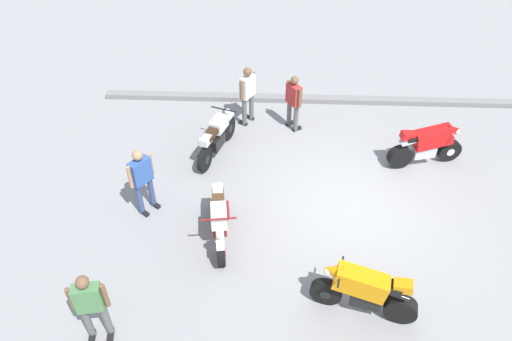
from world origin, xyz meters
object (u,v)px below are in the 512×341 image
object	(u,v)px
person_in_red_shirt	(293,100)
person_in_white_shirt	(248,92)
motorcycle_cream_vintage	(220,221)
person_in_green_shirt	(91,304)
motorcycle_silver_cruiser	(216,137)
person_in_blue_shirt	(142,177)
motorcycle_red_sportbike	(428,144)
motorcycle_orange_sportbike	(364,290)

from	to	relation	value
person_in_red_shirt	person_in_white_shirt	bearing A→B (deg)	135.53
motorcycle_cream_vintage	person_in_green_shirt	xyz separation A→B (m)	(-1.89, -2.40, 0.43)
motorcycle_silver_cruiser	person_in_red_shirt	distance (m)	2.37
motorcycle_cream_vintage	person_in_blue_shirt	size ratio (longest dim) A/B	1.16
motorcycle_silver_cruiser	motorcycle_cream_vintage	bearing A→B (deg)	-153.49
motorcycle_cream_vintage	person_in_white_shirt	xyz separation A→B (m)	(0.35, 4.38, 0.50)
person_in_white_shirt	person_in_blue_shirt	size ratio (longest dim) A/B	1.03
motorcycle_silver_cruiser	motorcycle_cream_vintage	size ratio (longest dim) A/B	1.03
person_in_green_shirt	person_in_red_shirt	distance (m)	7.42
motorcycle_cream_vintage	person_in_red_shirt	xyz separation A→B (m)	(1.60, 4.15, 0.43)
motorcycle_silver_cruiser	person_in_blue_shirt	xyz separation A→B (m)	(-1.37, -2.13, 0.44)
motorcycle_red_sportbike	motorcycle_cream_vintage	bearing A→B (deg)	-164.29
motorcycle_red_sportbike	person_in_green_shirt	xyz separation A→B (m)	(-6.82, -5.13, 0.32)
motorcycle_silver_cruiser	person_in_green_shirt	distance (m)	5.53
motorcycle_silver_cruiser	person_in_white_shirt	bearing A→B (deg)	-7.08
motorcycle_silver_cruiser	motorcycle_cream_vintage	xyz separation A→B (m)	(0.38, -2.90, -0.03)
person_in_white_shirt	person_in_red_shirt	distance (m)	1.27
motorcycle_cream_vintage	person_in_blue_shirt	bearing A→B (deg)	-121.44
motorcycle_cream_vintage	person_in_green_shirt	world-z (taller)	person_in_green_shirt
person_in_blue_shirt	person_in_white_shirt	bearing A→B (deg)	98.00
motorcycle_silver_cruiser	person_in_green_shirt	bearing A→B (deg)	-176.78
motorcycle_orange_sportbike	person_in_white_shirt	bearing A→B (deg)	-54.79
motorcycle_red_sportbike	motorcycle_silver_cruiser	world-z (taller)	motorcycle_red_sportbike
motorcycle_silver_cruiser	person_in_white_shirt	distance (m)	1.71
motorcycle_silver_cruiser	person_in_white_shirt	size ratio (longest dim) A/B	1.17
motorcycle_orange_sportbike	person_in_green_shirt	size ratio (longest dim) A/B	1.19
person_in_white_shirt	person_in_blue_shirt	bearing A→B (deg)	91.84
motorcycle_red_sportbike	person_in_blue_shirt	distance (m)	6.97
motorcycle_cream_vintage	person_in_green_shirt	bearing A→B (deg)	-45.82
person_in_green_shirt	motorcycle_orange_sportbike	bearing A→B (deg)	88.52
motorcycle_red_sportbike	motorcycle_cream_vintage	xyz separation A→B (m)	(-4.93, -2.73, -0.11)
person_in_green_shirt	motorcycle_silver_cruiser	bearing A→B (deg)	154.04
motorcycle_red_sportbike	person_in_red_shirt	xyz separation A→B (m)	(-3.33, 1.42, 0.32)
motorcycle_orange_sportbike	person_in_green_shirt	xyz separation A→B (m)	(-4.67, -0.71, 0.32)
motorcycle_orange_sportbike	person_in_white_shirt	distance (m)	6.55
motorcycle_orange_sportbike	person_in_green_shirt	world-z (taller)	person_in_green_shirt
motorcycle_orange_sportbike	motorcycle_cream_vintage	world-z (taller)	motorcycle_orange_sportbike
person_in_white_shirt	motorcycle_orange_sportbike	bearing A→B (deg)	143.81
person_in_green_shirt	person_in_white_shirt	distance (m)	7.14
motorcycle_silver_cruiser	person_in_blue_shirt	bearing A→B (deg)	166.38
person_in_green_shirt	person_in_blue_shirt	bearing A→B (deg)	167.41
person_in_red_shirt	motorcycle_silver_cruiser	bearing A→B (deg)	178.09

